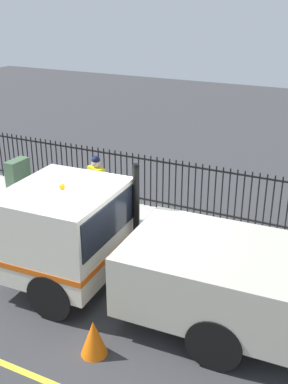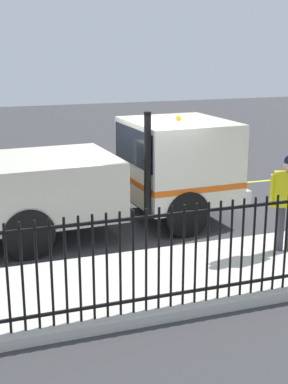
{
  "view_description": "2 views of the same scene",
  "coord_description": "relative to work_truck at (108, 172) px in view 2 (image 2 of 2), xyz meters",
  "views": [
    {
      "loc": [
        -7.33,
        -4.15,
        5.77
      ],
      "look_at": [
        1.44,
        0.2,
        1.63
      ],
      "focal_mm": 44.08,
      "sensor_mm": 36.0,
      "label": 1
    },
    {
      "loc": [
        10.36,
        -3.52,
        3.81
      ],
      "look_at": [
        0.86,
        -0.14,
        1.07
      ],
      "focal_mm": 51.14,
      "sensor_mm": 36.0,
      "label": 2
    }
  ],
  "objects": [
    {
      "name": "ground_plane",
      "position": [
        0.32,
        0.51,
        -1.23
      ],
      "size": [
        49.63,
        49.63,
        0.0
      ],
      "primitive_type": "plane",
      "color": "#38383A",
      "rests_on": "ground"
    },
    {
      "name": "traffic_cone",
      "position": [
        -1.62,
        -0.0,
        -0.89
      ],
      "size": [
        0.47,
        0.47,
        0.67
      ],
      "primitive_type": "cone",
      "color": "orange",
      "rests_on": "ground"
    },
    {
      "name": "iron_fence",
      "position": [
        4.05,
        0.51,
        -0.31
      ],
      "size": [
        0.04,
        19.21,
        1.51
      ],
      "color": "black",
      "rests_on": "sidewalk_slab"
    },
    {
      "name": "sidewalk_slab",
      "position": [
        3.02,
        0.51,
        -1.15
      ],
      "size": [
        2.44,
        22.56,
        0.15
      ],
      "primitive_type": "cube",
      "color": "beige",
      "rests_on": "ground"
    },
    {
      "name": "lane_marking",
      "position": [
        -2.52,
        0.51,
        -1.23
      ],
      "size": [
        0.12,
        20.3,
        0.01
      ],
      "primitive_type": "cube",
      "color": "yellow",
      "rests_on": "ground"
    },
    {
      "name": "work_truck",
      "position": [
        0.0,
        0.0,
        0.0
      ],
      "size": [
        2.62,
        6.76,
        2.57
      ],
      "rotation": [
        0.0,
        0.0,
        0.05
      ],
      "color": "silver",
      "rests_on": "ground"
    },
    {
      "name": "worker_standing",
      "position": [
        2.7,
        2.56,
        0.01
      ],
      "size": [
        0.41,
        0.61,
        1.78
      ],
      "rotation": [
        0.0,
        0.0,
        -1.98
      ],
      "color": "yellow",
      "rests_on": "sidewalk_slab"
    }
  ]
}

